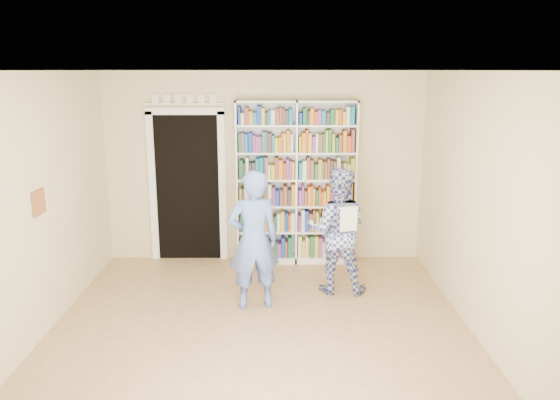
{
  "coord_description": "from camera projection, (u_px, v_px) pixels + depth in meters",
  "views": [
    {
      "loc": [
        0.19,
        -5.17,
        2.71
      ],
      "look_at": [
        0.22,
        0.9,
        1.26
      ],
      "focal_mm": 35.0,
      "sensor_mm": 36.0,
      "label": 1
    }
  ],
  "objects": [
    {
      "name": "floor",
      "position": [
        260.0,
        338.0,
        5.65
      ],
      "size": [
        5.0,
        5.0,
        0.0
      ],
      "primitive_type": "plane",
      "color": "olive",
      "rests_on": "ground"
    },
    {
      "name": "ceiling",
      "position": [
        257.0,
        70.0,
        5.02
      ],
      "size": [
        5.0,
        5.0,
        0.0
      ],
      "primitive_type": "plane",
      "rotation": [
        3.14,
        0.0,
        0.0
      ],
      "color": "white",
      "rests_on": "wall_back"
    },
    {
      "name": "wall_back",
      "position": [
        264.0,
        168.0,
        7.77
      ],
      "size": [
        4.5,
        0.0,
        4.5
      ],
      "primitive_type": "plane",
      "rotation": [
        1.57,
        0.0,
        0.0
      ],
      "color": "beige",
      "rests_on": "floor"
    },
    {
      "name": "wall_left",
      "position": [
        29.0,
        212.0,
        5.33
      ],
      "size": [
        0.0,
        5.0,
        5.0
      ],
      "primitive_type": "plane",
      "rotation": [
        1.57,
        0.0,
        1.57
      ],
      "color": "beige",
      "rests_on": "floor"
    },
    {
      "name": "wall_right",
      "position": [
        488.0,
        212.0,
        5.35
      ],
      "size": [
        0.0,
        5.0,
        5.0
      ],
      "primitive_type": "plane",
      "rotation": [
        1.57,
        0.0,
        -1.57
      ],
      "color": "beige",
      "rests_on": "floor"
    },
    {
      "name": "bookshelf",
      "position": [
        296.0,
        182.0,
        7.66
      ],
      "size": [
        1.67,
        0.31,
        2.3
      ],
      "rotation": [
        0.0,
        0.0,
        -0.33
      ],
      "color": "white",
      "rests_on": "floor"
    },
    {
      "name": "doorway",
      "position": [
        187.0,
        180.0,
        7.78
      ],
      "size": [
        1.1,
        0.08,
        2.43
      ],
      "color": "black",
      "rests_on": "floor"
    },
    {
      "name": "wall_art",
      "position": [
        39.0,
        202.0,
        5.51
      ],
      "size": [
        0.03,
        0.25,
        0.25
      ],
      "primitive_type": "cube",
      "color": "brown",
      "rests_on": "wall_left"
    },
    {
      "name": "man_blue",
      "position": [
        254.0,
        240.0,
        6.21
      ],
      "size": [
        0.67,
        0.52,
        1.63
      ],
      "primitive_type": "imported",
      "rotation": [
        0.0,
        0.0,
        3.38
      ],
      "color": "#5A79C9",
      "rests_on": "floor"
    },
    {
      "name": "man_plaid",
      "position": [
        337.0,
        231.0,
        6.69
      ],
      "size": [
        0.84,
        0.69,
        1.56
      ],
      "primitive_type": "imported",
      "rotation": [
        0.0,
        0.0,
        3.0
      ],
      "color": "navy",
      "rests_on": "floor"
    },
    {
      "name": "paper_sheet",
      "position": [
        349.0,
        219.0,
        6.39
      ],
      "size": [
        0.21,
        0.05,
        0.3
      ],
      "primitive_type": "cube",
      "rotation": [
        0.0,
        0.0,
        0.21
      ],
      "color": "white",
      "rests_on": "man_plaid"
    }
  ]
}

